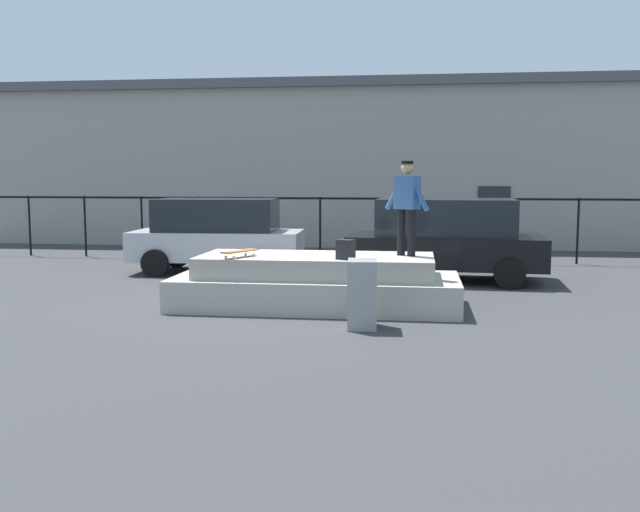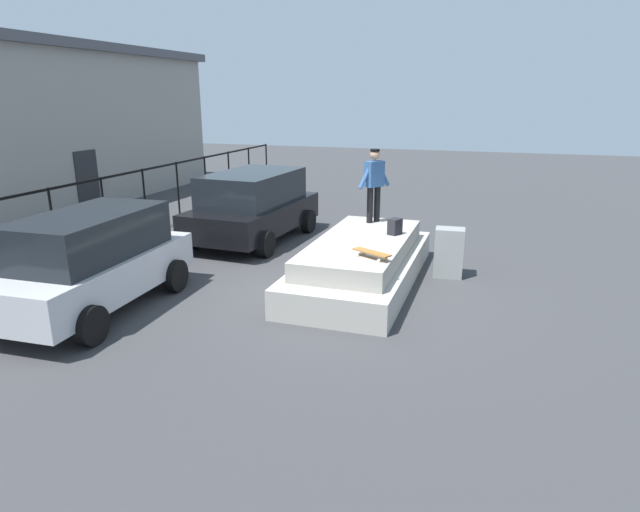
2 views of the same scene
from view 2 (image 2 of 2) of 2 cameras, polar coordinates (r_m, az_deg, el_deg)
name	(u,v)px [view 2 (image 2 of 2)]	position (r m, az deg, el deg)	size (l,w,h in m)	color
ground_plane	(335,294)	(10.63, 1.56, -4.01)	(60.00, 60.00, 0.00)	#38383A
concrete_ledge	(362,262)	(11.22, 4.39, -0.68)	(5.03, 2.12, 0.92)	#ADA89E
skateboarder	(374,181)	(12.43, 5.71, 7.88)	(0.81, 0.60, 1.66)	black
skateboard	(372,253)	(9.76, 5.44, 0.36)	(0.54, 0.79, 0.12)	brown
backpack	(395,227)	(11.48, 7.86, 3.07)	(0.28, 0.20, 0.34)	black
car_silver_hatchback_near	(92,260)	(10.40, -22.82, -0.40)	(4.11, 2.10, 1.78)	#B7B7BC
car_black_hatchback_mid	(253,205)	(14.47, -7.01, 5.35)	(4.36, 2.42, 1.82)	black
utility_box	(449,253)	(11.83, 13.37, 0.35)	(0.44, 0.60, 1.05)	gray
fence_row	(51,212)	(13.77, -26.36, 4.17)	(24.06, 0.06, 1.75)	black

